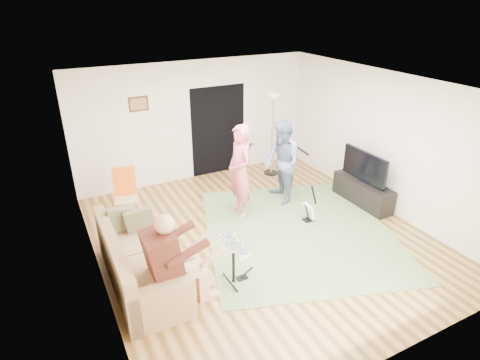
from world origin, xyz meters
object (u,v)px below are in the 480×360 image
object	(u,v)px
sofa	(136,267)
torchiere_lamp	(273,121)
tv_cabinet	(363,192)
guitar_spare	(309,211)
dining_chair	(127,203)
drum_kit	(233,265)
television	(365,166)
guitarist	(282,163)
singer	(240,172)

from	to	relation	value
sofa	torchiere_lamp	xyz separation A→B (m)	(3.92, 2.56, 1.03)
torchiere_lamp	tv_cabinet	distance (m)	2.58
guitar_spare	dining_chair	distance (m)	3.48
drum_kit	dining_chair	distance (m)	2.76
torchiere_lamp	television	world-z (taller)	torchiere_lamp
sofa	guitarist	xyz separation A→B (m)	(3.35, 1.25, 0.57)
tv_cabinet	torchiere_lamp	bearing A→B (deg)	111.98
sofa	singer	size ratio (longest dim) A/B	1.19
singer	torchiere_lamp	size ratio (longest dim) A/B	0.95
sofa	guitarist	world-z (taller)	guitarist
television	drum_kit	bearing A→B (deg)	-163.33
dining_chair	tv_cabinet	world-z (taller)	dining_chair
drum_kit	dining_chair	xyz separation A→B (m)	(-0.98, 2.59, 0.05)
sofa	tv_cabinet	distance (m)	4.81
sofa	drum_kit	distance (m)	1.45
torchiere_lamp	drum_kit	bearing A→B (deg)	-129.25
guitar_spare	tv_cabinet	size ratio (longest dim) A/B	0.54
guitarist	dining_chair	size ratio (longest dim) A/B	1.67
singer	television	xyz separation A→B (m)	(2.41, -0.78, -0.07)
singer	tv_cabinet	distance (m)	2.66
drum_kit	guitarist	distance (m)	2.85
sofa	torchiere_lamp	world-z (taller)	torchiere_lamp
television	sofa	bearing A→B (deg)	-175.39
singer	television	bearing A→B (deg)	72.61
tv_cabinet	singer	bearing A→B (deg)	162.49
singer	guitar_spare	distance (m)	1.53
sofa	tv_cabinet	size ratio (longest dim) A/B	1.56
dining_chair	tv_cabinet	distance (m)	4.74
sofa	television	bearing A→B (deg)	4.61
guitarist	guitar_spare	bearing A→B (deg)	11.05
drum_kit	tv_cabinet	size ratio (longest dim) A/B	0.52
torchiere_lamp	dining_chair	size ratio (longest dim) A/B	1.86
singer	guitarist	bearing A→B (deg)	95.92
drum_kit	guitarist	world-z (taller)	guitarist
drum_kit	tv_cabinet	distance (m)	3.65
torchiere_lamp	tv_cabinet	world-z (taller)	torchiere_lamp
drum_kit	guitarist	size ratio (longest dim) A/B	0.42
drum_kit	tv_cabinet	xyz separation A→B (m)	(3.50, 1.03, -0.07)
dining_chair	television	size ratio (longest dim) A/B	0.91
singer	tv_cabinet	world-z (taller)	singer
television	guitar_spare	bearing A→B (deg)	-176.65
drum_kit	guitar_spare	distance (m)	2.30
torchiere_lamp	dining_chair	bearing A→B (deg)	-170.17
guitarist	guitar_spare	xyz separation A→B (m)	(0.05, -0.95, -0.65)
guitarist	television	size ratio (longest dim) A/B	1.51
guitar_spare	tv_cabinet	xyz separation A→B (m)	(1.41, 0.08, 0.04)
guitarist	guitar_spare	distance (m)	1.15
sofa	torchiere_lamp	bearing A→B (deg)	33.14
guitarist	television	xyz separation A→B (m)	(1.40, -0.87, -0.02)
dining_chair	tv_cabinet	xyz separation A→B (m)	(4.48, -1.55, -0.12)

